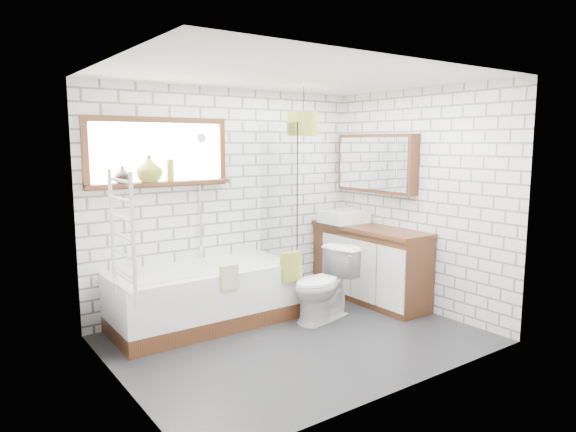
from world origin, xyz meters
TOP-DOWN VIEW (x-y plane):
  - floor at (0.00, 0.00)m, footprint 3.40×2.60m
  - ceiling at (0.00, 0.00)m, footprint 3.40×2.60m
  - wall_back at (0.00, 1.30)m, footprint 3.40×0.01m
  - wall_front at (0.00, -1.30)m, footprint 3.40×0.01m
  - wall_left at (-1.70, 0.00)m, footprint 0.01×2.60m
  - wall_right at (1.70, 0.00)m, footprint 0.01×2.60m
  - window at (-0.85, 1.26)m, footprint 1.52×0.16m
  - towel_radiator at (-1.66, 0.00)m, footprint 0.06×0.52m
  - mirror_cabinet at (1.62, 0.60)m, footprint 0.16×1.20m
  - shower_riser at (-0.40, 1.26)m, footprint 0.02×0.02m
  - bathtub at (-0.56, 0.88)m, footprint 1.90×0.84m
  - shower_screen at (0.38, 0.88)m, footprint 0.02×0.72m
  - towel_green at (0.25, 0.46)m, footprint 0.23×0.06m
  - towel_beige at (-0.49, 0.46)m, footprint 0.19×0.05m
  - vanity at (1.44, 0.50)m, footprint 0.51×1.59m
  - basin at (1.38, 0.90)m, footprint 0.50×0.44m
  - tap at (1.54, 0.90)m, footprint 0.03×0.03m
  - toilet at (0.56, 0.28)m, footprint 0.57×0.83m
  - vase_olive at (-0.97, 1.23)m, footprint 0.29×0.29m
  - vase_dark at (-1.25, 1.23)m, footprint 0.21×0.21m
  - bottle at (-0.74, 1.23)m, footprint 0.09×0.09m
  - pendant at (0.56, 0.66)m, footprint 0.34×0.34m

SIDE VIEW (x-z plane):
  - floor at x=0.00m, z-range -0.01..0.00m
  - bathtub at x=-0.56m, z-range 0.00..0.62m
  - toilet at x=0.56m, z-range 0.00..0.78m
  - vanity at x=1.44m, z-range 0.00..0.91m
  - towel_green at x=0.25m, z-range 0.44..0.75m
  - towel_beige at x=-0.49m, z-range 0.47..0.72m
  - basin at x=1.38m, z-range 0.91..1.06m
  - tap at x=1.54m, z-range 0.96..1.10m
  - towel_radiator at x=-1.66m, z-range 0.70..1.70m
  - wall_back at x=0.00m, z-range 0.00..2.50m
  - wall_front at x=0.00m, z-range 0.00..2.50m
  - wall_left at x=-1.70m, z-range 0.00..2.50m
  - wall_right at x=1.70m, z-range 0.00..2.50m
  - shower_riser at x=-0.40m, z-range 0.70..2.00m
  - shower_screen at x=0.38m, z-range 0.62..2.12m
  - vase_dark at x=-1.25m, z-range 1.48..1.65m
  - bottle at x=-0.74m, z-range 1.48..1.71m
  - vase_olive at x=-0.97m, z-range 1.48..1.76m
  - mirror_cabinet at x=1.62m, z-range 1.30..2.00m
  - window at x=-0.85m, z-range 1.46..2.14m
  - pendant at x=0.56m, z-range 1.97..2.23m
  - ceiling at x=0.00m, z-range 2.50..2.51m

